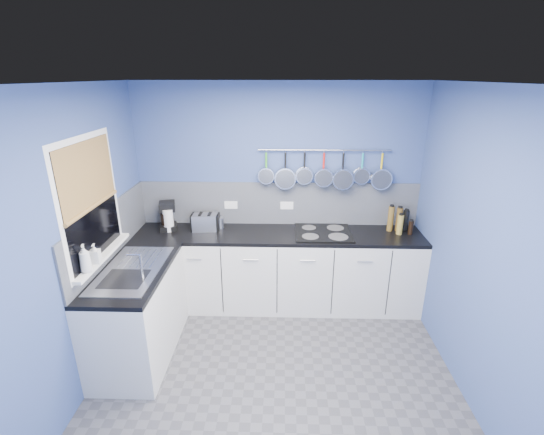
# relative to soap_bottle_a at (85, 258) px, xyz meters

# --- Properties ---
(floor) EXTENTS (3.20, 3.00, 0.02)m
(floor) POSITION_rel_soap_bottle_a_xyz_m (1.53, 0.02, -1.18)
(floor) COLOR #47474C
(floor) RESTS_ON ground
(ceiling) EXTENTS (3.20, 3.00, 0.02)m
(ceiling) POSITION_rel_soap_bottle_a_xyz_m (1.53, 0.02, 1.34)
(ceiling) COLOR white
(ceiling) RESTS_ON ground
(wall_back) EXTENTS (3.20, 0.02, 2.50)m
(wall_back) POSITION_rel_soap_bottle_a_xyz_m (1.53, 1.53, 0.08)
(wall_back) COLOR #374B84
(wall_back) RESTS_ON ground
(wall_front) EXTENTS (3.20, 0.02, 2.50)m
(wall_front) POSITION_rel_soap_bottle_a_xyz_m (1.53, -1.49, 0.08)
(wall_front) COLOR #374B84
(wall_front) RESTS_ON ground
(wall_left) EXTENTS (0.02, 3.00, 2.50)m
(wall_left) POSITION_rel_soap_bottle_a_xyz_m (-0.08, 0.02, 0.08)
(wall_left) COLOR #374B84
(wall_left) RESTS_ON ground
(wall_right) EXTENTS (0.02, 3.00, 2.50)m
(wall_right) POSITION_rel_soap_bottle_a_xyz_m (3.14, 0.02, 0.08)
(wall_right) COLOR #374B84
(wall_right) RESTS_ON ground
(backsplash_back) EXTENTS (3.20, 0.02, 0.50)m
(backsplash_back) POSITION_rel_soap_bottle_a_xyz_m (1.53, 1.51, -0.02)
(backsplash_back) COLOR slate
(backsplash_back) RESTS_ON wall_back
(backsplash_left) EXTENTS (0.02, 1.80, 0.50)m
(backsplash_left) POSITION_rel_soap_bottle_a_xyz_m (-0.06, 0.62, -0.02)
(backsplash_left) COLOR slate
(backsplash_left) RESTS_ON wall_left
(cabinet_run_back) EXTENTS (3.20, 0.60, 0.86)m
(cabinet_run_back) POSITION_rel_soap_bottle_a_xyz_m (1.53, 1.22, -0.74)
(cabinet_run_back) COLOR silver
(cabinet_run_back) RESTS_ON ground
(worktop_back) EXTENTS (3.20, 0.60, 0.04)m
(worktop_back) POSITION_rel_soap_bottle_a_xyz_m (1.53, 1.22, -0.29)
(worktop_back) COLOR black
(worktop_back) RESTS_ON cabinet_run_back
(cabinet_run_left) EXTENTS (0.60, 1.20, 0.86)m
(cabinet_run_left) POSITION_rel_soap_bottle_a_xyz_m (0.23, 0.32, -0.74)
(cabinet_run_left) COLOR silver
(cabinet_run_left) RESTS_ON ground
(worktop_left) EXTENTS (0.60, 1.20, 0.04)m
(worktop_left) POSITION_rel_soap_bottle_a_xyz_m (0.23, 0.32, -0.29)
(worktop_left) COLOR black
(worktop_left) RESTS_ON cabinet_run_left
(window_frame) EXTENTS (0.01, 1.00, 1.10)m
(window_frame) POSITION_rel_soap_bottle_a_xyz_m (-0.05, 0.32, 0.38)
(window_frame) COLOR white
(window_frame) RESTS_ON wall_left
(window_glass) EXTENTS (0.01, 0.90, 1.00)m
(window_glass) POSITION_rel_soap_bottle_a_xyz_m (-0.04, 0.32, 0.38)
(window_glass) COLOR black
(window_glass) RESTS_ON wall_left
(bamboo_blind) EXTENTS (0.01, 0.90, 0.55)m
(bamboo_blind) POSITION_rel_soap_bottle_a_xyz_m (-0.03, 0.32, 0.61)
(bamboo_blind) COLOR olive
(bamboo_blind) RESTS_ON wall_left
(window_sill) EXTENTS (0.10, 0.98, 0.03)m
(window_sill) POSITION_rel_soap_bottle_a_xyz_m (-0.02, 0.32, -0.13)
(window_sill) COLOR white
(window_sill) RESTS_ON wall_left
(sink_unit) EXTENTS (0.50, 0.95, 0.01)m
(sink_unit) POSITION_rel_soap_bottle_a_xyz_m (0.23, 0.32, -0.27)
(sink_unit) COLOR silver
(sink_unit) RESTS_ON worktop_left
(mixer_tap) EXTENTS (0.12, 0.08, 0.26)m
(mixer_tap) POSITION_rel_soap_bottle_a_xyz_m (0.39, 0.14, -0.14)
(mixer_tap) COLOR silver
(mixer_tap) RESTS_ON worktop_left
(socket_left) EXTENTS (0.15, 0.01, 0.09)m
(socket_left) POSITION_rel_soap_bottle_a_xyz_m (0.98, 1.50, -0.04)
(socket_left) COLOR white
(socket_left) RESTS_ON backsplash_back
(socket_right) EXTENTS (0.15, 0.01, 0.09)m
(socket_right) POSITION_rel_soap_bottle_a_xyz_m (1.63, 1.50, -0.04)
(socket_right) COLOR white
(socket_right) RESTS_ON backsplash_back
(pot_rail) EXTENTS (1.45, 0.02, 0.02)m
(pot_rail) POSITION_rel_soap_bottle_a_xyz_m (2.03, 1.47, 0.61)
(pot_rail) COLOR silver
(pot_rail) RESTS_ON wall_back
(soap_bottle_a) EXTENTS (0.12, 0.12, 0.24)m
(soap_bottle_a) POSITION_rel_soap_bottle_a_xyz_m (0.00, 0.00, 0.00)
(soap_bottle_a) COLOR white
(soap_bottle_a) RESTS_ON window_sill
(soap_bottle_b) EXTENTS (0.09, 0.09, 0.17)m
(soap_bottle_b) POSITION_rel_soap_bottle_a_xyz_m (0.00, 0.16, -0.03)
(soap_bottle_b) COLOR white
(soap_bottle_b) RESTS_ON window_sill
(paper_towel) EXTENTS (0.13, 0.13, 0.25)m
(paper_towel) POSITION_rel_soap_bottle_a_xyz_m (0.31, 1.25, -0.14)
(paper_towel) COLOR white
(paper_towel) RESTS_ON worktop_back
(coffee_maker) EXTENTS (0.23, 0.24, 0.32)m
(coffee_maker) POSITION_rel_soap_bottle_a_xyz_m (0.29, 1.29, -0.11)
(coffee_maker) COLOR black
(coffee_maker) RESTS_ON worktop_back
(toaster) EXTENTS (0.31, 0.20, 0.19)m
(toaster) POSITION_rel_soap_bottle_a_xyz_m (0.71, 1.29, -0.18)
(toaster) COLOR silver
(toaster) RESTS_ON worktop_back
(canister) EXTENTS (0.11, 0.11, 0.12)m
(canister) POSITION_rel_soap_bottle_a_xyz_m (0.87, 1.36, -0.21)
(canister) COLOR silver
(canister) RESTS_ON worktop_back
(hob) EXTENTS (0.62, 0.55, 0.01)m
(hob) POSITION_rel_soap_bottle_a_xyz_m (2.04, 1.23, -0.26)
(hob) COLOR black
(hob) RESTS_ON worktop_back
(pan_0) EXTENTS (0.18, 0.08, 0.37)m
(pan_0) POSITION_rel_soap_bottle_a_xyz_m (1.40, 1.46, 0.42)
(pan_0) COLOR silver
(pan_0) RESTS_ON pot_rail
(pan_1) EXTENTS (0.24, 0.09, 0.43)m
(pan_1) POSITION_rel_soap_bottle_a_xyz_m (1.61, 1.46, 0.39)
(pan_1) COLOR silver
(pan_1) RESTS_ON pot_rail
(pan_2) EXTENTS (0.19, 0.06, 0.38)m
(pan_2) POSITION_rel_soap_bottle_a_xyz_m (1.82, 1.46, 0.42)
(pan_2) COLOR silver
(pan_2) RESTS_ON pot_rail
(pan_3) EXTENTS (0.21, 0.10, 0.40)m
(pan_3) POSITION_rel_soap_bottle_a_xyz_m (2.03, 1.46, 0.41)
(pan_3) COLOR silver
(pan_3) RESTS_ON pot_rail
(pan_4) EXTENTS (0.24, 0.11, 0.43)m
(pan_4) POSITION_rel_soap_bottle_a_xyz_m (2.24, 1.46, 0.40)
(pan_4) COLOR silver
(pan_4) RESTS_ON pot_rail
(pan_5) EXTENTS (0.19, 0.05, 0.38)m
(pan_5) POSITION_rel_soap_bottle_a_xyz_m (2.45, 1.46, 0.42)
(pan_5) COLOR silver
(pan_5) RESTS_ON pot_rail
(pan_6) EXTENTS (0.24, 0.09, 0.43)m
(pan_6) POSITION_rel_soap_bottle_a_xyz_m (2.67, 1.46, 0.40)
(pan_6) COLOR silver
(pan_6) RESTS_ON pot_rail
(condiment_0) EXTENTS (0.07, 0.07, 0.24)m
(condiment_0) POSITION_rel_soap_bottle_a_xyz_m (2.96, 1.34, -0.15)
(condiment_0) COLOR black
(condiment_0) RESTS_ON worktop_back
(condiment_1) EXTENTS (0.07, 0.07, 0.27)m
(condiment_1) POSITION_rel_soap_bottle_a_xyz_m (2.88, 1.33, -0.13)
(condiment_1) COLOR brown
(condiment_1) RESTS_ON worktop_back
(condiment_2) EXTENTS (0.07, 0.07, 0.29)m
(condiment_2) POSITION_rel_soap_bottle_a_xyz_m (2.79, 1.33, -0.13)
(condiment_2) COLOR brown
(condiment_2) RESTS_ON worktop_back
(condiment_3) EXTENTS (0.05, 0.05, 0.16)m
(condiment_3) POSITION_rel_soap_bottle_a_xyz_m (2.99, 1.23, -0.19)
(condiment_3) COLOR black
(condiment_3) RESTS_ON worktop_back
(condiment_4) EXTENTS (0.07, 0.07, 0.22)m
(condiment_4) POSITION_rel_soap_bottle_a_xyz_m (2.87, 1.23, -0.16)
(condiment_4) COLOR olive
(condiment_4) RESTS_ON worktop_back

